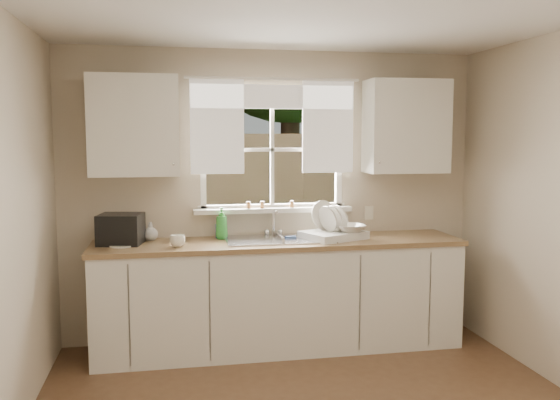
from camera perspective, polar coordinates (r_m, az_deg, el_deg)
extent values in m
cube|color=beige|center=(5.27, -0.71, -6.91)|extent=(3.60, 0.02, 1.15)
cube|color=beige|center=(5.17, -0.74, 12.36)|extent=(3.60, 0.02, 0.35)
cube|color=beige|center=(5.07, -14.26, 4.65)|extent=(1.20, 0.02, 1.00)
cube|color=beige|center=(5.48, 11.78, 4.81)|extent=(1.20, 0.02, 1.00)
cube|color=white|center=(5.19, -0.76, -0.66)|extent=(1.30, 0.06, 0.05)
cube|color=white|center=(5.17, -0.78, 10.41)|extent=(1.30, 0.06, 0.05)
cube|color=white|center=(5.09, -7.46, 4.79)|extent=(0.05, 0.06, 1.05)
cube|color=white|center=(5.29, 5.66, 4.86)|extent=(0.05, 0.06, 1.05)
cube|color=white|center=(5.16, -0.77, 4.86)|extent=(0.03, 0.04, 1.00)
cube|color=white|center=(5.16, -0.77, 4.86)|extent=(1.20, 0.04, 0.03)
cube|color=white|center=(5.14, -0.64, -0.96)|extent=(1.38, 0.14, 0.04)
cylinder|color=white|center=(5.10, -0.62, 11.59)|extent=(1.50, 0.02, 0.02)
cube|color=white|center=(5.03, -6.07, 7.07)|extent=(0.45, 0.02, 0.80)
cube|color=white|center=(5.19, 4.63, 7.06)|extent=(0.45, 0.02, 0.80)
cube|color=white|center=(5.10, -0.64, 9.90)|extent=(1.40, 0.02, 0.20)
cube|color=white|center=(5.00, -0.06, -9.28)|extent=(3.00, 0.62, 0.87)
cube|color=olive|center=(4.90, -0.07, -4.15)|extent=(3.04, 0.65, 0.04)
cube|color=white|center=(4.89, -13.85, 6.95)|extent=(0.70, 0.33, 0.80)
cube|color=white|center=(5.29, 12.05, 6.92)|extent=(0.70, 0.33, 0.80)
cube|color=beige|center=(5.39, 8.56, -1.23)|extent=(0.08, 0.01, 0.12)
cylinder|color=brown|center=(5.09, -1.71, -0.46)|extent=(0.04, 0.04, 0.06)
cylinder|color=brown|center=(5.14, 1.15, -0.40)|extent=(0.04, 0.04, 0.06)
cylinder|color=brown|center=(5.08, -3.05, -0.49)|extent=(0.04, 0.04, 0.06)
cube|color=#335421|center=(10.26, -5.59, -3.89)|extent=(20.00, 10.00, 0.02)
cube|color=#977853|center=(8.15, -4.39, 0.05)|extent=(8.00, 0.10, 1.80)
cube|color=maroon|center=(11.58, -12.26, 2.73)|extent=(3.00, 3.00, 2.20)
cube|color=black|center=(11.58, -12.40, 8.92)|extent=(3.20, 3.20, 0.30)
cylinder|color=#423021|center=(11.29, 0.98, 5.32)|extent=(0.36, 0.36, 3.20)
sphere|color=#214716|center=(11.51, 1.00, 17.36)|extent=(4.00, 4.00, 4.00)
sphere|color=#214716|center=(12.91, -5.47, 18.37)|extent=(3.20, 3.20, 3.20)
cube|color=#B7B7BC|center=(4.94, -0.13, -4.77)|extent=(0.84, 0.46, 0.18)
cube|color=#B7B7BC|center=(4.93, -0.13, -3.80)|extent=(0.88, 0.50, 0.01)
cube|color=#B7B7BC|center=(4.93, -0.13, -4.09)|extent=(0.02, 0.41, 0.14)
cylinder|color=silver|center=(5.15, -0.64, -2.18)|extent=(0.03, 0.03, 0.22)
cylinder|color=silver|center=(5.06, -0.49, -1.08)|extent=(0.02, 0.18, 0.02)
sphere|color=silver|center=(5.15, -1.30, -3.08)|extent=(0.05, 0.05, 0.05)
sphere|color=silver|center=(5.17, 0.01, -3.04)|extent=(0.05, 0.05, 0.05)
cube|color=white|center=(4.99, 5.15, -3.38)|extent=(0.59, 0.53, 0.06)
cylinder|color=white|center=(5.07, 4.25, -1.48)|extent=(0.27, 0.17, 0.25)
cylinder|color=white|center=(4.93, 4.63, -1.81)|extent=(0.15, 0.23, 0.22)
cylinder|color=white|center=(4.97, 5.17, -1.76)|extent=(0.15, 0.23, 0.22)
cylinder|color=white|center=(5.01, 5.69, -1.70)|extent=(0.15, 0.23, 0.22)
imported|color=silver|center=(4.98, 6.79, -2.70)|extent=(0.26, 0.26, 0.06)
imported|color=green|center=(4.98, -5.64, -2.23)|extent=(0.13, 0.13, 0.27)
imported|color=#2F5BB3|center=(5.02, -5.67, -2.71)|extent=(0.10, 0.10, 0.17)
imported|color=beige|center=(5.00, -12.36, -2.96)|extent=(0.13, 0.13, 0.15)
cylinder|color=silver|center=(4.81, -14.95, -4.24)|extent=(0.20, 0.20, 0.01)
imported|color=white|center=(4.68, -9.84, -3.90)|extent=(0.14, 0.14, 0.09)
cube|color=black|center=(4.88, -15.07, -2.72)|extent=(0.38, 0.34, 0.24)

